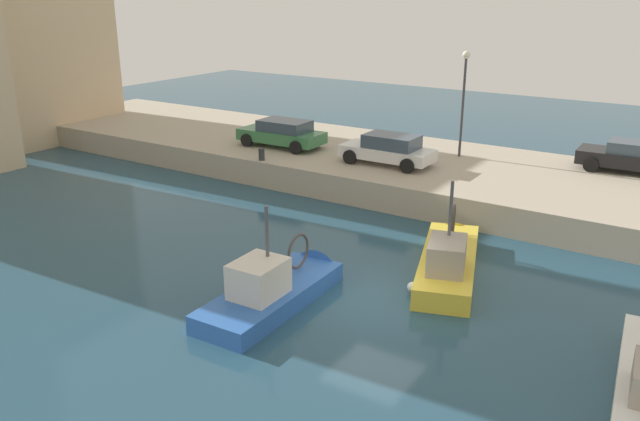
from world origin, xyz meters
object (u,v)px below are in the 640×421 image
(fishing_boat_blue, at_px, (279,295))
(mooring_bollard_mid, at_px, (262,154))
(parked_car_black, at_px, (635,157))
(fishing_boat_yellow, at_px, (448,266))
(parked_car_green, at_px, (282,133))
(parked_car_white, at_px, (389,149))
(quay_streetlamp, at_px, (464,86))

(fishing_boat_blue, xyz_separation_m, mooring_bollard_mid, (8.93, 7.61, 1.31))
(parked_car_black, bearing_deg, fishing_boat_yellow, 162.23)
(parked_car_green, xyz_separation_m, parked_car_black, (4.42, -15.32, -0.00))
(fishing_boat_blue, height_order, mooring_bollard_mid, fishing_boat_blue)
(parked_car_green, distance_m, parked_car_white, 5.95)
(fishing_boat_blue, relative_size, mooring_bollard_mid, 10.95)
(parked_car_black, bearing_deg, quay_streetlamp, 101.01)
(fishing_boat_blue, bearing_deg, parked_car_green, 35.88)
(fishing_boat_blue, distance_m, parked_car_green, 14.39)
(fishing_boat_yellow, bearing_deg, parked_car_white, 40.63)
(fishing_boat_blue, bearing_deg, mooring_bollard_mid, 40.43)
(parked_car_green, distance_m, quay_streetlamp, 8.97)
(quay_streetlamp, bearing_deg, fishing_boat_yellow, -159.65)
(parked_car_white, bearing_deg, fishing_boat_yellow, -139.37)
(mooring_bollard_mid, bearing_deg, parked_car_green, 16.11)
(parked_car_black, xyz_separation_m, quay_streetlamp, (-1.41, 7.26, 2.56))
(fishing_boat_yellow, xyz_separation_m, fishing_boat_blue, (-4.73, 3.34, 0.02))
(parked_car_green, distance_m, parked_car_black, 15.94)
(parked_car_white, relative_size, quay_streetlamp, 0.86)
(parked_car_black, distance_m, quay_streetlamp, 7.82)
(parked_car_white, height_order, quay_streetlamp, quay_streetlamp)
(fishing_boat_yellow, xyz_separation_m, parked_car_green, (6.84, 11.71, 1.75))
(mooring_bollard_mid, xyz_separation_m, quay_streetlamp, (5.65, -7.29, 2.98))
(parked_car_black, relative_size, parked_car_white, 1.07)
(parked_car_green, height_order, parked_car_black, parked_car_green)
(quay_streetlamp, bearing_deg, parked_car_white, 146.10)
(parked_car_black, distance_m, parked_car_white, 10.41)
(fishing_boat_yellow, bearing_deg, parked_car_green, 59.71)
(fishing_boat_yellow, height_order, mooring_bollard_mid, fishing_boat_yellow)
(parked_car_black, relative_size, mooring_bollard_mid, 8.08)
(parked_car_white, bearing_deg, fishing_boat_blue, -168.06)
(fishing_boat_blue, relative_size, quay_streetlamp, 1.25)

